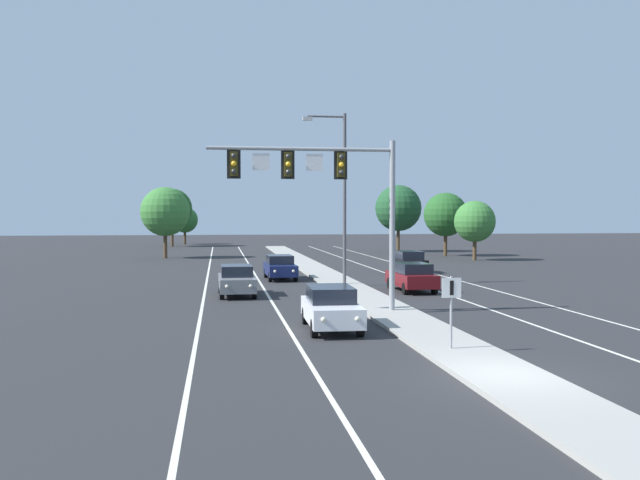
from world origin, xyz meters
The scene contains 20 objects.
ground_plane centered at (0.00, 0.00, 0.00)m, with size 260.00×260.00×0.00m, color #28282B.
median_island centered at (0.00, 18.00, 0.07)m, with size 2.40×110.00×0.15m, color #9E9B93.
lane_stripe_oncoming_center centered at (-4.70, 25.00, 0.00)m, with size 0.14×100.00×0.01m, color silver.
lane_stripe_receding_center centered at (4.70, 25.00, 0.00)m, with size 0.14×100.00×0.01m, color silver.
edge_stripe_left centered at (-8.00, 25.00, 0.00)m, with size 0.14×100.00×0.01m, color silver.
edge_stripe_right centered at (8.00, 25.00, 0.00)m, with size 0.14×100.00×0.01m, color silver.
overhead_signal_mast centered at (-2.71, 11.97, 5.52)m, with size 7.92×0.44×7.20m.
median_sign_post centered at (-0.25, 3.40, 1.59)m, with size 0.60×0.10×2.20m.
street_lamp_median centered at (-0.11, 23.45, 5.79)m, with size 2.58×0.28×10.00m.
car_oncoming_white centered at (-3.17, 8.20, 0.82)m, with size 1.90×4.50×1.58m.
car_oncoming_grey centered at (-6.32, 19.47, 0.82)m, with size 1.89×4.50×1.58m.
car_oncoming_navy centered at (-3.29, 28.14, 0.82)m, with size 1.91×4.51×1.58m.
car_receding_darkred centered at (3.26, 20.07, 0.82)m, with size 1.90×4.50×1.58m.
car_receding_black centered at (6.48, 32.18, 0.82)m, with size 1.92×4.51×1.58m.
tree_far_right_a centered at (12.98, 59.89, 4.96)m, with size 5.25×5.25×7.59m.
tree_far_left_a centered at (-12.00, 83.59, 3.49)m, with size 3.69×3.69×5.35m.
tree_far_left_b centered at (-13.33, 76.79, 5.01)m, with size 5.30×5.30×7.67m.
tree_far_right_b centered at (15.69, 51.36, 4.22)m, with size 4.47×4.47×6.47m.
tree_far_left_c centered at (-12.36, 51.86, 4.50)m, with size 4.77×4.77×6.90m.
tree_far_right_c centered at (16.14, 44.37, 3.59)m, with size 3.81×3.81×5.51m.
Camera 1 is at (-7.23, -16.75, 4.22)m, focal length 38.95 mm.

